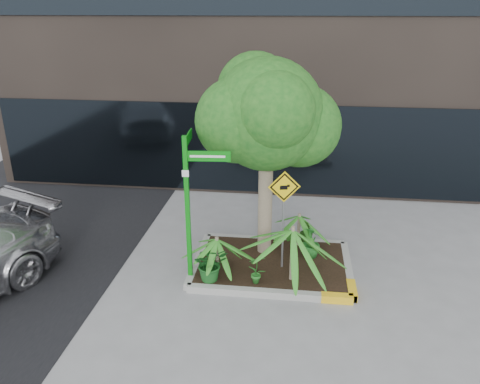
# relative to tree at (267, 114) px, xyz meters

# --- Properties ---
(ground) EXTENTS (80.00, 80.00, 0.00)m
(ground) POSITION_rel_tree_xyz_m (0.01, -0.79, -3.21)
(ground) COLOR gray
(ground) RESTS_ON ground
(planter) EXTENTS (3.35, 2.36, 0.15)m
(planter) POSITION_rel_tree_xyz_m (0.24, -0.52, -3.11)
(planter) COLOR #9E9E99
(planter) RESTS_ON ground
(tree) EXTENTS (2.93, 2.60, 4.40)m
(tree) POSITION_rel_tree_xyz_m (0.00, 0.00, 0.00)
(tree) COLOR gray
(tree) RESTS_ON ground
(palm_front) EXTENTS (1.30, 1.30, 1.45)m
(palm_front) POSITION_rel_tree_xyz_m (0.62, -1.13, -1.98)
(palm_front) COLOR gray
(palm_front) RESTS_ON ground
(palm_left) EXTENTS (0.88, 0.88, 0.98)m
(palm_left) POSITION_rel_tree_xyz_m (-0.89, -1.02, -2.33)
(palm_left) COLOR gray
(palm_left) RESTS_ON ground
(palm_back) EXTENTS (0.87, 0.87, 0.97)m
(palm_back) POSITION_rel_tree_xyz_m (0.75, 0.34, -2.34)
(palm_back) COLOR gray
(palm_back) RESTS_ON ground
(shrub_a) EXTENTS (0.86, 0.86, 0.74)m
(shrub_a) POSITION_rel_tree_xyz_m (-0.96, -1.34, -2.69)
(shrub_a) COLOR #164F1A
(shrub_a) RESTS_ON planter
(shrub_b) EXTENTS (0.55, 0.55, 0.70)m
(shrub_b) POSITION_rel_tree_xyz_m (1.02, -0.16, -2.71)
(shrub_b) COLOR #1F6821
(shrub_b) RESTS_ON planter
(shrub_c) EXTENTS (0.43, 0.43, 0.62)m
(shrub_c) POSITION_rel_tree_xyz_m (-0.05, -1.34, -2.75)
(shrub_c) COLOR #226B21
(shrub_c) RESTS_ON planter
(shrub_d) EXTENTS (0.43, 0.43, 0.67)m
(shrub_d) POSITION_rel_tree_xyz_m (0.93, 0.34, -2.73)
(shrub_d) COLOR #275518
(shrub_d) RESTS_ON planter
(street_sign_post) EXTENTS (0.91, 0.89, 3.05)m
(street_sign_post) POSITION_rel_tree_xyz_m (-1.35, -1.15, -1.33)
(street_sign_post) COLOR #0C8913
(street_sign_post) RESTS_ON ground
(cattle_sign) EXTENTS (0.64, 0.18, 2.10)m
(cattle_sign) POSITION_rel_tree_xyz_m (0.41, -0.64, -1.64)
(cattle_sign) COLOR slate
(cattle_sign) RESTS_ON ground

